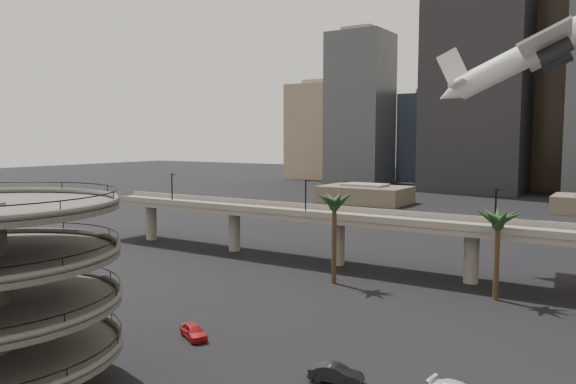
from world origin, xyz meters
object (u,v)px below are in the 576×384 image
Objects in this scene: overpass at (401,227)px; airborne_jet at (552,43)px; car_b at (336,374)px; car_a at (193,331)px.

overpass is 3.58× the size of airborne_jet.
car_b is at bearing -104.98° from airborne_jet.
car_b reaches higher than car_a.
car_a is (-26.74, -53.71, -35.22)m from airborne_jet.
airborne_jet reaches higher than car_b.
car_a is at bearing -122.37° from airborne_jet.
car_a is at bearing 73.15° from car_b.
airborne_jet reaches higher than car_a.
airborne_jet is at bearing 1.35° from car_a.
airborne_jet is at bearing -21.17° from car_b.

